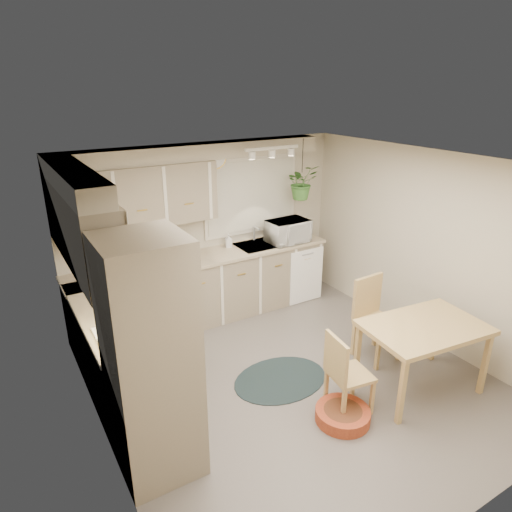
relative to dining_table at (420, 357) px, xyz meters
name	(u,v)px	position (x,y,z in m)	size (l,w,h in m)	color
floor	(292,380)	(-1.09, 0.80, -0.39)	(4.20, 4.20, 0.00)	#625C56
ceiling	(300,165)	(-1.09, 0.80, 2.01)	(4.20, 4.20, 0.00)	white
wall_back	(207,229)	(-1.09, 2.90, 0.81)	(4.00, 0.04, 2.40)	#B8AF98
wall_front	(482,396)	(-1.09, -1.30, 0.81)	(4.00, 0.04, 2.40)	#B8AF98
wall_left	(96,335)	(-3.09, 0.80, 0.81)	(0.04, 4.20, 2.40)	#B8AF98
wall_right	(427,248)	(0.91, 0.80, 0.81)	(0.04, 4.20, 2.40)	#B8AF98
base_cab_left	(114,352)	(-2.79, 1.68, 0.06)	(0.60, 1.85, 0.90)	gray
base_cab_back	(206,289)	(-1.29, 2.60, 0.06)	(3.60, 0.60, 0.90)	gray
counter_left	(110,313)	(-2.78, 1.68, 0.53)	(0.64, 1.89, 0.04)	tan
counter_back	(205,258)	(-1.29, 2.59, 0.53)	(3.64, 0.64, 0.04)	tan
oven_stack	(151,362)	(-2.76, 0.43, 0.66)	(0.65, 0.65, 2.10)	gray
wall_oven_face	(188,350)	(-2.44, 0.43, 0.66)	(0.02, 0.56, 0.58)	white
upper_cab_left	(82,227)	(-2.91, 1.80, 1.44)	(0.35, 2.00, 0.75)	gray
upper_cab_back	(137,197)	(-2.09, 2.73, 1.44)	(2.00, 0.35, 0.75)	gray
soffit_left	(72,178)	(-2.94, 1.80, 1.91)	(0.30, 2.00, 0.20)	#B8AF98
soffit_back	(195,152)	(-1.29, 2.75, 1.91)	(3.60, 0.30, 0.20)	#B8AF98
cooktop	(127,335)	(-2.77, 1.10, 0.56)	(0.52, 0.58, 0.02)	white
range_hood	(120,291)	(-2.79, 1.10, 1.01)	(0.40, 0.60, 0.14)	white
window_blinds	(252,196)	(-0.39, 2.87, 1.21)	(1.40, 0.02, 1.00)	beige
window_frame	(251,196)	(-0.39, 2.88, 1.21)	(1.50, 0.02, 1.10)	beige
sink	(261,247)	(-0.39, 2.60, 0.51)	(0.70, 0.48, 0.10)	#A8ABB0
dishwasher_front	(306,276)	(0.21, 2.29, 0.04)	(0.58, 0.01, 0.83)	white
track_light_bar	(272,148)	(-0.39, 2.35, 1.94)	(0.80, 0.04, 0.04)	white
wall_clock	(216,158)	(-0.94, 2.87, 1.79)	(0.30, 0.30, 0.03)	#DFB74E
dining_table	(420,357)	(0.00, 0.00, 0.00)	(1.23, 0.82, 0.78)	tan
chair_left	(350,372)	(-0.87, 0.13, 0.04)	(0.40, 0.40, 0.86)	tan
chair_back	(379,321)	(0.05, 0.67, 0.11)	(0.46, 0.46, 0.99)	tan
braided_rug	(280,379)	(-1.19, 0.88, -0.38)	(1.09, 0.82, 0.01)	black
pet_bed	(343,415)	(-1.03, 0.02, -0.33)	(0.54, 0.54, 0.12)	#AD4A22
microwave	(288,229)	(0.00, 2.50, 0.75)	(0.59, 0.33, 0.40)	white
soap_bottle	(228,244)	(-0.84, 2.75, 0.60)	(0.09, 0.19, 0.09)	white
hanging_plant	(302,186)	(0.22, 2.50, 1.35)	(0.44, 0.49, 0.38)	#3A6F2C
coffee_maker	(145,255)	(-2.08, 2.60, 0.72)	(0.19, 0.23, 0.34)	black
toaster	(171,257)	(-1.75, 2.62, 0.63)	(0.25, 0.14, 0.15)	#A8ABB0
knife_block	(192,248)	(-1.43, 2.65, 0.67)	(0.11, 0.11, 0.25)	tan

